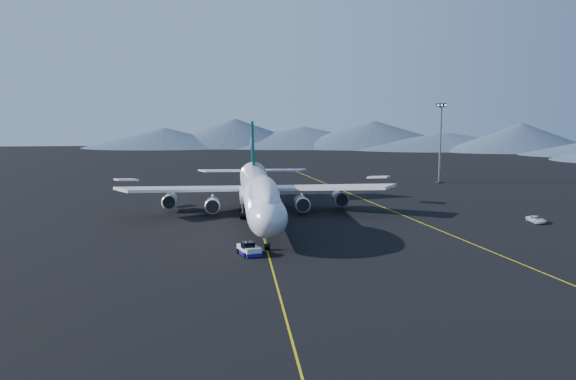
{
  "coord_description": "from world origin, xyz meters",
  "views": [
    {
      "loc": [
        -6.13,
        -127.96,
        23.31
      ],
      "look_at": [
        6.07,
        1.88,
        6.0
      ],
      "focal_mm": 40.0,
      "sensor_mm": 36.0,
      "label": 1
    }
  ],
  "objects": [
    {
      "name": "pushback_tug",
      "position": [
        -3.0,
        -29.5,
        0.69
      ],
      "size": [
        4.05,
        5.6,
        2.2
      ],
      "rotation": [
        0.0,
        0.0,
        0.32
      ],
      "color": "silver",
      "rests_on": "ground"
    },
    {
      "name": "taxiway_line_main",
      "position": [
        0.0,
        0.0,
        0.01
      ],
      "size": [
        0.25,
        220.0,
        0.01
      ],
      "primitive_type": "cube",
      "color": "gold",
      "rests_on": "ground"
    },
    {
      "name": "floodlight_mast",
      "position": [
        57.33,
        59.13,
        12.07
      ],
      "size": [
        2.94,
        2.21,
        23.82
      ],
      "rotation": [
        0.0,
        0.0,
        0.31
      ],
      "color": "black",
      "rests_on": "ground"
    },
    {
      "name": "boeing_747",
      "position": [
        0.0,
        0.03,
        5.81
      ],
      "size": [
        59.62,
        72.43,
        19.37
      ],
      "color": "silver",
      "rests_on": "ground"
    },
    {
      "name": "service_van",
      "position": [
        55.02,
        -7.25,
        0.68
      ],
      "size": [
        2.56,
        5.02,
        1.36
      ],
      "primitive_type": "imported",
      "rotation": [
        0.0,
        0.0,
        0.07
      ],
      "color": "silver",
      "rests_on": "ground"
    },
    {
      "name": "taxiway_line_side",
      "position": [
        30.0,
        10.0,
        0.01
      ],
      "size": [
        28.08,
        198.09,
        0.01
      ],
      "primitive_type": "cube",
      "rotation": [
        0.0,
        0.0,
        0.14
      ],
      "color": "gold",
      "rests_on": "ground"
    },
    {
      "name": "ground",
      "position": [
        0.0,
        0.0,
        0.0
      ],
      "size": [
        500.0,
        500.0,
        0.0
      ],
      "primitive_type": "plane",
      "color": "black",
      "rests_on": "ground"
    }
  ]
}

